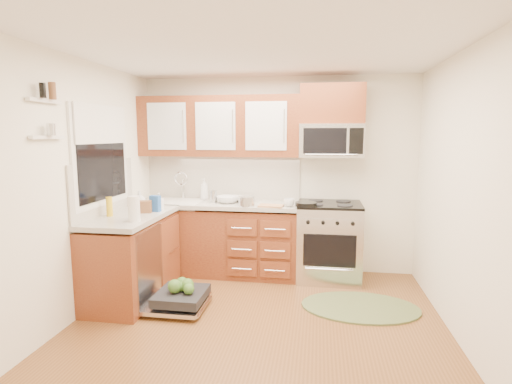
% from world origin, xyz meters
% --- Properties ---
extents(floor, '(3.50, 3.50, 0.00)m').
position_xyz_m(floor, '(0.00, 0.00, 0.00)').
color(floor, brown).
rests_on(floor, ground).
extents(ceiling, '(3.50, 3.50, 0.00)m').
position_xyz_m(ceiling, '(0.00, 0.00, 2.50)').
color(ceiling, white).
rests_on(ceiling, ground).
extents(wall_back, '(3.50, 0.04, 2.50)m').
position_xyz_m(wall_back, '(0.00, 1.75, 1.25)').
color(wall_back, white).
rests_on(wall_back, ground).
extents(wall_front, '(3.50, 0.04, 2.50)m').
position_xyz_m(wall_front, '(0.00, -1.75, 1.25)').
color(wall_front, white).
rests_on(wall_front, ground).
extents(wall_left, '(0.04, 3.50, 2.50)m').
position_xyz_m(wall_left, '(-1.75, 0.00, 1.25)').
color(wall_left, white).
rests_on(wall_left, ground).
extents(wall_right, '(0.04, 3.50, 2.50)m').
position_xyz_m(wall_right, '(1.75, 0.00, 1.25)').
color(wall_right, white).
rests_on(wall_right, ground).
extents(base_cabinet_back, '(2.05, 0.60, 0.85)m').
position_xyz_m(base_cabinet_back, '(-0.73, 1.45, 0.42)').
color(base_cabinet_back, '#5E1D15').
rests_on(base_cabinet_back, ground).
extents(base_cabinet_left, '(0.60, 1.25, 0.85)m').
position_xyz_m(base_cabinet_left, '(-1.45, 0.52, 0.42)').
color(base_cabinet_left, '#5E1D15').
rests_on(base_cabinet_left, ground).
extents(countertop_back, '(2.07, 0.64, 0.05)m').
position_xyz_m(countertop_back, '(-0.72, 1.44, 0.90)').
color(countertop_back, '#BCB8AC').
rests_on(countertop_back, base_cabinet_back).
extents(countertop_left, '(0.64, 1.27, 0.05)m').
position_xyz_m(countertop_left, '(-1.44, 0.53, 0.90)').
color(countertop_left, '#BCB8AC').
rests_on(countertop_left, base_cabinet_left).
extents(backsplash_back, '(2.05, 0.02, 0.57)m').
position_xyz_m(backsplash_back, '(-0.73, 1.74, 1.21)').
color(backsplash_back, beige).
rests_on(backsplash_back, ground).
extents(backsplash_left, '(0.02, 1.25, 0.57)m').
position_xyz_m(backsplash_left, '(-1.74, 0.52, 1.21)').
color(backsplash_left, beige).
rests_on(backsplash_left, ground).
extents(upper_cabinets, '(2.05, 0.35, 0.75)m').
position_xyz_m(upper_cabinets, '(-0.73, 1.57, 1.88)').
color(upper_cabinets, '#5E1D15').
rests_on(upper_cabinets, ground).
extents(cabinet_over_mw, '(0.76, 0.35, 0.47)m').
position_xyz_m(cabinet_over_mw, '(0.68, 1.57, 2.13)').
color(cabinet_over_mw, '#5E1D15').
rests_on(cabinet_over_mw, ground).
extents(range, '(0.76, 0.64, 0.95)m').
position_xyz_m(range, '(0.68, 1.43, 0.47)').
color(range, silver).
rests_on(range, ground).
extents(microwave, '(0.76, 0.38, 0.40)m').
position_xyz_m(microwave, '(0.68, 1.55, 1.70)').
color(microwave, silver).
rests_on(microwave, ground).
extents(sink, '(0.62, 0.50, 0.26)m').
position_xyz_m(sink, '(-1.25, 1.42, 0.80)').
color(sink, white).
rests_on(sink, ground).
extents(dishwasher, '(0.70, 0.60, 0.20)m').
position_xyz_m(dishwasher, '(-0.86, 0.30, 0.10)').
color(dishwasher, silver).
rests_on(dishwasher, ground).
extents(window, '(0.03, 1.05, 1.05)m').
position_xyz_m(window, '(-1.74, 0.50, 1.55)').
color(window, white).
rests_on(window, ground).
extents(window_blind, '(0.02, 0.96, 0.40)m').
position_xyz_m(window_blind, '(-1.71, 0.50, 1.88)').
color(window_blind, white).
rests_on(window_blind, ground).
extents(shelf_upper, '(0.04, 0.40, 0.03)m').
position_xyz_m(shelf_upper, '(-1.72, -0.35, 2.05)').
color(shelf_upper, white).
rests_on(shelf_upper, ground).
extents(shelf_lower, '(0.04, 0.40, 0.03)m').
position_xyz_m(shelf_lower, '(-1.72, -0.35, 1.75)').
color(shelf_lower, white).
rests_on(shelf_lower, ground).
extents(rug, '(1.21, 0.79, 0.02)m').
position_xyz_m(rug, '(0.99, 0.61, 0.01)').
color(rug, olive).
rests_on(rug, ground).
extents(skillet, '(0.32, 0.32, 0.05)m').
position_xyz_m(skillet, '(0.40, 1.18, 0.97)').
color(skillet, black).
rests_on(skillet, range).
extents(stock_pot, '(0.22, 0.22, 0.12)m').
position_xyz_m(stock_pot, '(-0.31, 1.22, 0.98)').
color(stock_pot, silver).
rests_on(stock_pot, countertop_back).
extents(cutting_board, '(0.30, 0.21, 0.02)m').
position_xyz_m(cutting_board, '(-0.01, 1.22, 0.94)').
color(cutting_board, '#A6754C').
rests_on(cutting_board, countertop_back).
extents(canister, '(0.10, 0.10, 0.15)m').
position_xyz_m(canister, '(-0.76, 1.40, 1.00)').
color(canister, silver).
rests_on(canister, countertop_back).
extents(paper_towel_roll, '(0.15, 0.15, 0.25)m').
position_xyz_m(paper_towel_roll, '(-1.25, 0.21, 1.05)').
color(paper_towel_roll, white).
rests_on(paper_towel_roll, countertop_left).
extents(mustard_bottle, '(0.08, 0.08, 0.20)m').
position_xyz_m(mustard_bottle, '(-1.62, 0.41, 1.03)').
color(mustard_bottle, yellow).
rests_on(mustard_bottle, countertop_left).
extents(red_bottle, '(0.07, 0.07, 0.22)m').
position_xyz_m(red_bottle, '(-1.25, 0.24, 1.04)').
color(red_bottle, '#AD0E25').
rests_on(red_bottle, countertop_left).
extents(wooden_box, '(0.15, 0.13, 0.13)m').
position_xyz_m(wooden_box, '(-1.33, 0.64, 0.99)').
color(wooden_box, brown).
rests_on(wooden_box, countertop_left).
extents(blue_carton, '(0.12, 0.08, 0.18)m').
position_xyz_m(blue_carton, '(-1.25, 0.73, 1.01)').
color(blue_carton, '#2558AE').
rests_on(blue_carton, countertop_left).
extents(bowl_a, '(0.34, 0.34, 0.06)m').
position_xyz_m(bowl_a, '(-0.41, 1.55, 0.96)').
color(bowl_a, '#999999').
rests_on(bowl_a, countertop_back).
extents(bowl_b, '(0.29, 0.29, 0.09)m').
position_xyz_m(bowl_b, '(-0.58, 1.39, 0.97)').
color(bowl_b, '#999999').
rests_on(bowl_b, countertop_back).
extents(cup, '(0.15, 0.15, 0.10)m').
position_xyz_m(cup, '(0.20, 1.25, 0.97)').
color(cup, '#999999').
rests_on(cup, countertop_back).
extents(soap_bottle_a, '(0.13, 0.14, 0.28)m').
position_xyz_m(soap_bottle_a, '(-0.94, 1.60, 1.07)').
color(soap_bottle_a, '#999999').
rests_on(soap_bottle_a, countertop_back).
extents(soap_bottle_b, '(0.08, 0.09, 0.19)m').
position_xyz_m(soap_bottle_b, '(-1.26, 0.85, 1.02)').
color(soap_bottle_b, '#999999').
rests_on(soap_bottle_b, countertop_left).
extents(soap_bottle_c, '(0.18, 0.18, 0.18)m').
position_xyz_m(soap_bottle_c, '(-1.58, 1.04, 1.01)').
color(soap_bottle_c, '#999999').
rests_on(soap_bottle_c, countertop_left).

